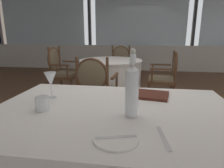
# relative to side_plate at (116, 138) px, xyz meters

# --- Properties ---
(ground_plane) EXTENTS (15.34, 15.34, 0.00)m
(ground_plane) POSITION_rel_side_plate_xyz_m (0.04, 1.55, -0.77)
(ground_plane) COLOR brown
(window_wall_far) EXTENTS (10.84, 0.14, 2.99)m
(window_wall_far) POSITION_rel_side_plate_xyz_m (0.04, 5.98, 0.42)
(window_wall_far) COLOR silver
(window_wall_far) RESTS_ON ground_plane
(foreground_table) EXTENTS (1.51, 1.05, 0.77)m
(foreground_table) POSITION_rel_side_plate_xyz_m (-0.06, 0.35, -0.39)
(foreground_table) COLOR white
(foreground_table) RESTS_ON ground_plane
(side_plate) EXTENTS (0.20, 0.20, 0.01)m
(side_plate) POSITION_rel_side_plate_xyz_m (0.00, 0.00, 0.00)
(side_plate) COLOR white
(side_plate) RESTS_ON foreground_table
(butter_knife) EXTENTS (0.18, 0.06, 0.00)m
(butter_knife) POSITION_rel_side_plate_xyz_m (0.00, 0.00, 0.01)
(butter_knife) COLOR silver
(butter_knife) RESTS_ON foreground_table
(dinner_fork) EXTENTS (0.05, 0.21, 0.00)m
(dinner_fork) POSITION_rel_side_plate_xyz_m (0.21, 0.04, -0.00)
(dinner_fork) COLOR silver
(dinner_fork) RESTS_ON foreground_table
(water_bottle) EXTENTS (0.07, 0.07, 0.37)m
(water_bottle) POSITION_rel_side_plate_xyz_m (0.05, 0.27, 0.15)
(water_bottle) COLOR white
(water_bottle) RESTS_ON foreground_table
(wine_glass) EXTENTS (0.08, 0.08, 0.19)m
(wine_glass) POSITION_rel_side_plate_xyz_m (-0.53, 0.50, 0.13)
(wine_glass) COLOR white
(wine_glass) RESTS_ON foreground_table
(water_tumbler) EXTENTS (0.08, 0.08, 0.08)m
(water_tumbler) POSITION_rel_side_plate_xyz_m (-0.48, 0.28, 0.04)
(water_tumbler) COLOR white
(water_tumbler) RESTS_ON foreground_table
(menu_book) EXTENTS (0.31, 0.26, 0.02)m
(menu_book) POSITION_rel_side_plate_xyz_m (0.17, 0.64, 0.01)
(menu_book) COLOR #512319
(menu_book) RESTS_ON foreground_table
(background_table_1) EXTENTS (1.13, 1.13, 0.77)m
(background_table_1) POSITION_rel_side_plate_xyz_m (-0.43, 2.69, -0.39)
(background_table_1) COLOR white
(background_table_1) RESTS_ON ground_plane
(dining_chair_1_0) EXTENTS (0.50, 0.56, 0.99)m
(dining_chair_1_0) POSITION_rel_side_plate_xyz_m (-1.43, 2.75, -0.20)
(dining_chair_1_0) COLOR brown
(dining_chair_1_0) RESTS_ON ground_plane
(dining_chair_1_1) EXTENTS (0.56, 0.50, 0.94)m
(dining_chair_1_1) POSITION_rel_side_plate_xyz_m (-0.50, 1.70, -0.23)
(dining_chair_1_1) COLOR brown
(dining_chair_1_1) RESTS_ON ground_plane
(dining_chair_1_2) EXTENTS (0.50, 0.56, 0.94)m
(dining_chair_1_2) POSITION_rel_side_plate_xyz_m (0.55, 2.62, -0.23)
(dining_chair_1_2) COLOR brown
(dining_chair_1_2) RESTS_ON ground_plane
(dining_chair_1_3) EXTENTS (0.56, 0.50, 0.96)m
(dining_chair_1_3) POSITION_rel_side_plate_xyz_m (-0.37, 3.68, -0.21)
(dining_chair_1_3) COLOR brown
(dining_chair_1_3) RESTS_ON ground_plane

